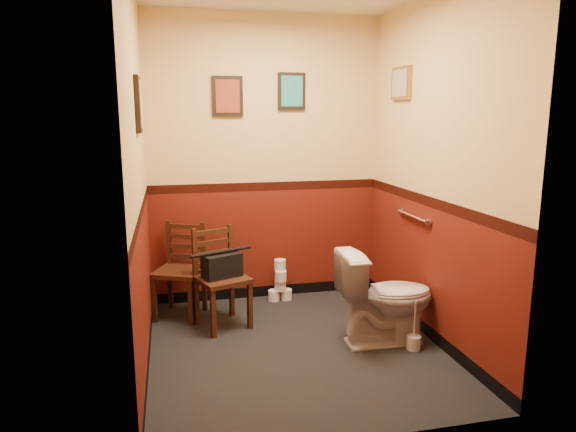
% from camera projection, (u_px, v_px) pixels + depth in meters
% --- Properties ---
extents(floor, '(2.20, 2.40, 0.00)m').
position_uv_depth(floor, '(295.00, 348.00, 3.99)').
color(floor, black).
rests_on(floor, ground).
extents(wall_back, '(2.20, 0.00, 2.70)m').
position_uv_depth(wall_back, '(265.00, 161.00, 4.88)').
color(wall_back, '#57160E').
rests_on(wall_back, ground).
extents(wall_front, '(2.20, 0.00, 2.70)m').
position_uv_depth(wall_front, '(353.00, 202.00, 2.58)').
color(wall_front, '#57160E').
rests_on(wall_front, ground).
extents(wall_left, '(0.00, 2.40, 2.70)m').
position_uv_depth(wall_left, '(139.00, 180.00, 3.49)').
color(wall_left, '#57160E').
rests_on(wall_left, ground).
extents(wall_right, '(0.00, 2.40, 2.70)m').
position_uv_depth(wall_right, '(433.00, 172.00, 3.97)').
color(wall_right, '#57160E').
rests_on(wall_right, ground).
extents(grab_bar, '(0.05, 0.56, 0.06)m').
position_uv_depth(grab_bar, '(413.00, 216.00, 4.28)').
color(grab_bar, silver).
rests_on(grab_bar, wall_right).
extents(framed_print_back_a, '(0.28, 0.04, 0.36)m').
position_uv_depth(framed_print_back_a, '(228.00, 96.00, 4.66)').
color(framed_print_back_a, black).
rests_on(framed_print_back_a, wall_back).
extents(framed_print_back_b, '(0.26, 0.04, 0.34)m').
position_uv_depth(framed_print_back_b, '(292.00, 91.00, 4.79)').
color(framed_print_back_b, black).
rests_on(framed_print_back_b, wall_back).
extents(framed_print_left, '(0.04, 0.30, 0.38)m').
position_uv_depth(framed_print_left, '(139.00, 105.00, 3.49)').
color(framed_print_left, black).
rests_on(framed_print_left, wall_left).
extents(framed_print_right, '(0.04, 0.34, 0.28)m').
position_uv_depth(framed_print_right, '(401.00, 83.00, 4.41)').
color(framed_print_right, olive).
rests_on(framed_print_right, wall_right).
extents(toilet, '(0.77, 0.44, 0.74)m').
position_uv_depth(toilet, '(385.00, 297.00, 4.04)').
color(toilet, white).
rests_on(toilet, floor).
extents(toilet_brush, '(0.11, 0.11, 0.39)m').
position_uv_depth(toilet_brush, '(414.00, 342.00, 3.96)').
color(toilet_brush, silver).
rests_on(toilet_brush, floor).
extents(chair_left, '(0.52, 0.52, 0.84)m').
position_uv_depth(chair_left, '(181.00, 270.00, 4.58)').
color(chair_left, '#412013').
rests_on(chair_left, floor).
extents(chair_right, '(0.50, 0.50, 0.84)m').
position_uv_depth(chair_right, '(220.00, 278.00, 4.36)').
color(chair_right, '#412013').
rests_on(chair_right, floor).
extents(handbag, '(0.36, 0.27, 0.23)m').
position_uv_depth(handbag, '(222.00, 265.00, 4.30)').
color(handbag, black).
rests_on(handbag, chair_right).
extents(tp_stack, '(0.24, 0.14, 0.41)m').
position_uv_depth(tp_stack, '(280.00, 283.00, 4.99)').
color(tp_stack, silver).
rests_on(tp_stack, floor).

